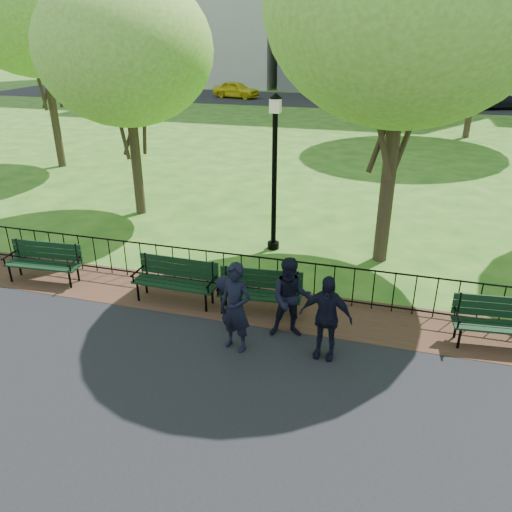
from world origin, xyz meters
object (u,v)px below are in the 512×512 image
(park_bench_left_b, at_px, (44,258))
(lamppost, at_px, (274,169))
(park_bench_right_a, at_px, (504,318))
(sedan_dark, at_px, (494,99))
(person_mid, at_px, (291,298))
(park_bench_main, at_px, (247,286))
(taxi, at_px, (236,89))
(tree_mid_w, at_px, (36,0))
(tree_near_w, at_px, (125,50))
(person_left, at_px, (236,307))
(person_right, at_px, (326,317))
(tree_near_e, at_px, (408,3))
(park_bench_left_a, at_px, (176,276))
(sedan_silver, at_px, (447,98))

(park_bench_left_b, distance_m, lamppost, 5.77)
(park_bench_right_a, relative_size, sedan_dark, 0.38)
(person_mid, bearing_deg, park_bench_main, 135.81)
(park_bench_left_b, height_order, taxi, taxi)
(park_bench_right_a, relative_size, tree_mid_w, 0.20)
(park_bench_main, relative_size, tree_near_w, 0.25)
(person_left, bearing_deg, park_bench_main, 113.60)
(lamppost, height_order, person_right, lamppost)
(park_bench_main, xyz_separation_m, park_bench_left_b, (-4.81, 0.10, -0.03))
(person_left, xyz_separation_m, taxi, (-11.21, 34.56, -0.16))
(park_bench_right_a, bearing_deg, tree_near_e, 119.92)
(tree_near_e, bearing_deg, tree_mid_w, 156.09)
(park_bench_main, height_order, tree_near_e, tree_near_e)
(park_bench_left_a, bearing_deg, tree_near_w, 126.31)
(person_left, distance_m, person_mid, 1.08)
(park_bench_right_a, xyz_separation_m, tree_near_e, (-2.30, 3.20, 5.19))
(lamppost, relative_size, person_mid, 2.51)
(tree_near_e, height_order, person_mid, tree_near_e)
(lamppost, bearing_deg, sedan_dark, 72.50)
(park_bench_right_a, relative_size, person_right, 1.15)
(person_left, height_order, person_mid, person_left)
(park_bench_left_b, xyz_separation_m, sedan_silver, (10.44, 31.81, 0.18))
(person_right, bearing_deg, person_left, -168.56)
(lamppost, bearing_deg, taxi, 109.72)
(person_left, height_order, taxi, person_left)
(park_bench_right_a, xyz_separation_m, tree_near_w, (-9.72, 4.74, 4.18))
(lamppost, distance_m, person_mid, 4.32)
(park_bench_left_a, xyz_separation_m, sedan_silver, (7.18, 31.86, 0.16))
(park_bench_left_b, distance_m, park_bench_right_a, 9.57)
(tree_mid_w, bearing_deg, lamppost, -29.33)
(tree_near_e, distance_m, person_left, 7.12)
(tree_near_w, bearing_deg, park_bench_left_b, -88.24)
(person_right, bearing_deg, park_bench_left_b, 173.83)
(park_bench_left_a, height_order, lamppost, lamppost)
(park_bench_left_a, bearing_deg, park_bench_main, -0.64)
(park_bench_left_b, distance_m, tree_near_w, 6.36)
(park_bench_main, xyz_separation_m, park_bench_left_a, (-1.55, 0.05, -0.01))
(tree_near_w, bearing_deg, person_left, -50.13)
(park_bench_left_a, bearing_deg, person_right, -17.73)
(park_bench_left_b, bearing_deg, lamppost, 30.95)
(person_mid, distance_m, taxi, 35.96)
(park_bench_main, bearing_deg, lamppost, 89.36)
(tree_mid_w, relative_size, sedan_dark, 1.92)
(tree_near_w, xyz_separation_m, person_left, (5.15, -6.16, -3.90))
(park_bench_main, xyz_separation_m, tree_mid_w, (-10.97, 9.30, 5.66))
(tree_near_w, relative_size, tree_mid_w, 0.76)
(park_bench_left_a, xyz_separation_m, person_left, (1.74, -1.33, 0.27))
(park_bench_main, height_order, person_mid, person_mid)
(park_bench_left_b, distance_m, person_mid, 5.88)
(park_bench_main, distance_m, park_bench_left_b, 4.81)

